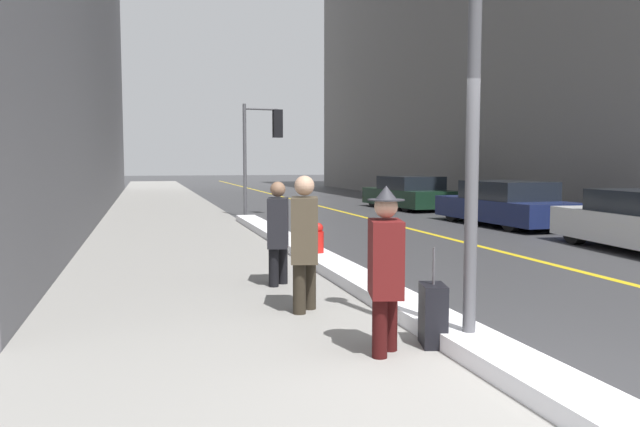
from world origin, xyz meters
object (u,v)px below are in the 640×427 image
(pedestrian_nearside, at_px, (305,237))
(parked_car_navy, at_px, (505,204))
(parked_car_dark_green, at_px, (409,194))
(pedestrian_in_fedora, at_px, (386,263))
(rolling_suitcase, at_px, (433,315))
(traffic_light_near, at_px, (265,136))
(fire_hydrant, at_px, (318,243))
(pedestrian_in_glasses, at_px, (278,228))
(lamp_post, at_px, (474,60))

(pedestrian_nearside, relative_size, parked_car_navy, 0.34)
(parked_car_navy, relative_size, parked_car_dark_green, 1.05)
(pedestrian_in_fedora, relative_size, rolling_suitcase, 1.62)
(rolling_suitcase, bearing_deg, pedestrian_nearside, -138.68)
(traffic_light_near, xyz_separation_m, parked_car_dark_green, (5.78, 1.64, -2.02))
(pedestrian_in_fedora, xyz_separation_m, fire_hydrant, (0.81, 5.19, -0.50))
(traffic_light_near, bearing_deg, pedestrian_nearside, -104.19)
(pedestrian_in_fedora, bearing_deg, fire_hydrant, -174.41)
(traffic_light_near, height_order, pedestrian_in_glasses, traffic_light_near)
(traffic_light_near, xyz_separation_m, pedestrian_in_glasses, (-1.97, -11.36, -1.78))
(parked_car_dark_green, xyz_separation_m, rolling_suitcase, (-6.94, -16.28, -0.27))
(pedestrian_in_fedora, relative_size, pedestrian_in_glasses, 1.04)
(traffic_light_near, distance_m, parked_car_dark_green, 6.34)
(lamp_post, relative_size, parked_car_navy, 0.94)
(pedestrian_in_glasses, distance_m, parked_car_dark_green, 15.14)
(pedestrian_nearside, height_order, fire_hydrant, pedestrian_nearside)
(lamp_post, distance_m, pedestrian_in_glasses, 4.07)
(parked_car_dark_green, bearing_deg, rolling_suitcase, 151.99)
(traffic_light_near, bearing_deg, pedestrian_in_glasses, -105.28)
(rolling_suitcase, bearing_deg, traffic_light_near, -170.10)
(pedestrian_in_fedora, bearing_deg, rolling_suitcase, 117.07)
(traffic_light_near, relative_size, pedestrian_in_fedora, 2.33)
(pedestrian_nearside, bearing_deg, traffic_light_near, -174.30)
(lamp_post, height_order, rolling_suitcase, lamp_post)
(pedestrian_in_glasses, relative_size, parked_car_navy, 0.31)
(parked_car_dark_green, height_order, fire_hydrant, parked_car_dark_green)
(fire_hydrant, bearing_deg, traffic_light_near, 84.71)
(parked_car_dark_green, relative_size, rolling_suitcase, 4.72)
(pedestrian_nearside, height_order, rolling_suitcase, pedestrian_nearside)
(rolling_suitcase, bearing_deg, parked_car_navy, 159.17)
(parked_car_dark_green, relative_size, fire_hydrant, 6.40)
(traffic_light_near, distance_m, fire_hydrant, 9.87)
(lamp_post, xyz_separation_m, fire_hydrant, (-0.00, 5.26, -2.33))
(pedestrian_in_glasses, relative_size, rolling_suitcase, 1.56)
(parked_car_dark_green, distance_m, fire_hydrant, 13.05)
(rolling_suitcase, bearing_deg, parked_car_dark_green, 171.35)
(parked_car_navy, height_order, rolling_suitcase, parked_car_navy)
(lamp_post, bearing_deg, rolling_suitcase, 146.32)
(pedestrian_in_glasses, bearing_deg, pedestrian_nearside, 13.44)
(lamp_post, relative_size, pedestrian_in_fedora, 2.85)
(parked_car_dark_green, distance_m, rolling_suitcase, 17.70)
(traffic_light_near, height_order, parked_car_dark_green, traffic_light_near)
(pedestrian_in_glasses, distance_m, rolling_suitcase, 3.41)
(pedestrian_nearside, distance_m, parked_car_navy, 11.37)
(pedestrian_in_fedora, xyz_separation_m, rolling_suitcase, (0.53, 0.12, -0.54))
(lamp_post, height_order, pedestrian_in_glasses, lamp_post)
(pedestrian_in_glasses, bearing_deg, lamp_post, 31.85)
(pedestrian_in_fedora, height_order, fire_hydrant, pedestrian_in_fedora)
(rolling_suitcase, distance_m, fire_hydrant, 5.08)
(traffic_light_near, bearing_deg, parked_car_navy, -44.64)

